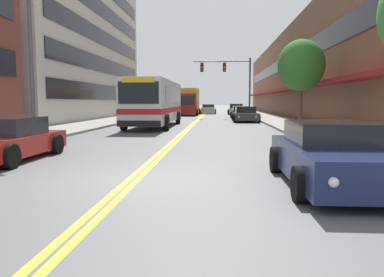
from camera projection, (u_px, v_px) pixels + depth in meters
name	position (u px, v px, depth m)	size (l,w,h in m)	color
ground_plane	(202.00, 116.00, 45.10)	(240.00, 240.00, 0.00)	#565659
sidewalk_left	(143.00, 115.00, 45.59)	(3.45, 106.00, 0.14)	gray
sidewalk_right	(262.00, 115.00, 44.60)	(3.45, 106.00, 0.14)	gray
centre_line	(202.00, 116.00, 45.10)	(0.34, 106.00, 0.01)	yellow
storefront_row_right	(315.00, 75.00, 43.73)	(9.10, 68.00, 9.60)	brown
city_bus	(155.00, 101.00, 25.95)	(2.86, 10.93, 3.10)	silver
car_slate_blue_parked_left_near	(163.00, 111.00, 42.03)	(2.15, 4.91, 1.34)	#475675
car_red_parked_left_mid	(7.00, 141.00, 11.14)	(2.08, 4.62, 1.27)	maroon
car_navy_parked_right_foreground	(332.00, 156.00, 7.81)	(2.14, 4.60, 1.32)	#19234C
car_black_parked_right_mid	(241.00, 112.00, 38.47)	(2.11, 4.78, 1.27)	black
car_beige_parked_right_far	(236.00, 110.00, 48.98)	(2.16, 4.22, 1.41)	#BCAD89
car_dark_grey_parked_right_end	(246.00, 115.00, 31.94)	(2.19, 4.33, 1.30)	#38383D
car_silver_moving_lead	(208.00, 109.00, 52.45)	(2.15, 4.22, 1.31)	#B7B7BC
box_truck	(189.00, 102.00, 47.64)	(2.61, 7.19, 3.38)	maroon
traffic_signal_mast	(230.00, 75.00, 38.87)	(5.95, 0.38, 6.22)	#47474C
street_lamp_left_near	(37.00, 27.00, 14.25)	(2.17, 0.28, 7.68)	#47474C
street_tree_right_mid	(301.00, 65.00, 22.11)	(2.75, 2.75, 5.25)	brown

